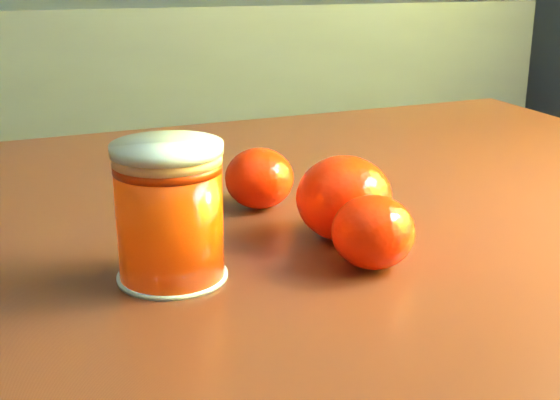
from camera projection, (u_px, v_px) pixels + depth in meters
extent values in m
cube|color=#5B2616|center=(243.00, 247.00, 0.65)|extent=(1.15, 0.89, 0.04)
cylinder|color=#482E12|center=(460.00, 372.00, 1.22)|extent=(0.05, 0.05, 0.75)
cylinder|color=red|center=(170.00, 221.00, 0.53)|extent=(0.07, 0.07, 0.08)
cylinder|color=#F29F62|center=(167.00, 158.00, 0.52)|extent=(0.07, 0.07, 0.01)
cylinder|color=silver|center=(167.00, 150.00, 0.51)|extent=(0.08, 0.08, 0.00)
ellipsoid|color=#FF2305|center=(344.00, 198.00, 0.61)|extent=(0.08, 0.08, 0.07)
ellipsoid|color=#FF2305|center=(259.00, 178.00, 0.68)|extent=(0.08, 0.08, 0.05)
ellipsoid|color=#FF2305|center=(373.00, 232.00, 0.55)|extent=(0.07, 0.07, 0.05)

